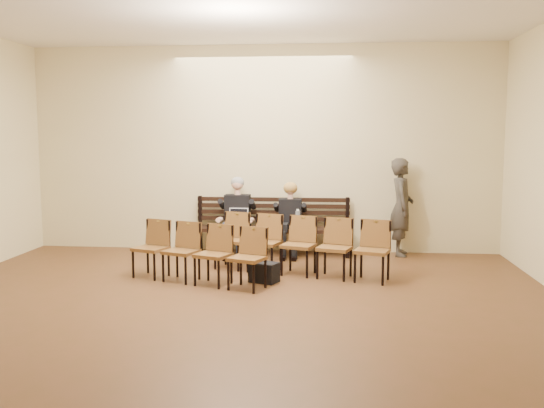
{
  "coord_description": "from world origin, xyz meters",
  "views": [
    {
      "loc": [
        1.15,
        -5.31,
        2.01
      ],
      "look_at": [
        0.25,
        4.05,
        0.92
      ],
      "focal_mm": 40.0,
      "sensor_mm": 36.0,
      "label": 1
    }
  ],
  "objects_px": {
    "chair_row_back": "(197,253)",
    "laptop": "(237,223)",
    "seated_man": "(237,218)",
    "passerby": "(402,200)",
    "seated_woman": "(290,224)",
    "bench": "(272,241)",
    "water_bottle": "(298,224)",
    "chair_row_front": "(298,246)",
    "bag": "(264,272)"
  },
  "relations": [
    {
      "from": "seated_man",
      "to": "passerby",
      "type": "relative_size",
      "value": 0.67
    },
    {
      "from": "bag",
      "to": "chair_row_back",
      "type": "relative_size",
      "value": 0.19
    },
    {
      "from": "seated_woman",
      "to": "laptop",
      "type": "xyz_separation_m",
      "value": [
        -0.84,
        -0.2,
        0.03
      ]
    },
    {
      "from": "water_bottle",
      "to": "chair_row_front",
      "type": "xyz_separation_m",
      "value": [
        0.07,
        -1.08,
        -0.16
      ]
    },
    {
      "from": "seated_man",
      "to": "bag",
      "type": "xyz_separation_m",
      "value": [
        0.66,
        -1.82,
        -0.49
      ]
    },
    {
      "from": "water_bottle",
      "to": "laptop",
      "type": "bearing_deg",
      "value": 177.77
    },
    {
      "from": "chair_row_back",
      "to": "seated_man",
      "type": "bearing_deg",
      "value": 103.53
    },
    {
      "from": "seated_woman",
      "to": "bag",
      "type": "distance_m",
      "value": 1.88
    },
    {
      "from": "seated_woman",
      "to": "chair_row_back",
      "type": "bearing_deg",
      "value": -120.15
    },
    {
      "from": "water_bottle",
      "to": "chair_row_back",
      "type": "distance_m",
      "value": 2.13
    },
    {
      "from": "laptop",
      "to": "bag",
      "type": "relative_size",
      "value": 0.85
    },
    {
      "from": "laptop",
      "to": "chair_row_back",
      "type": "distance_m",
      "value": 1.77
    },
    {
      "from": "seated_woman",
      "to": "chair_row_back",
      "type": "height_order",
      "value": "seated_woman"
    },
    {
      "from": "bench",
      "to": "passerby",
      "type": "height_order",
      "value": "passerby"
    },
    {
      "from": "laptop",
      "to": "chair_row_back",
      "type": "bearing_deg",
      "value": -87.38
    },
    {
      "from": "water_bottle",
      "to": "chair_row_back",
      "type": "bearing_deg",
      "value": -126.79
    },
    {
      "from": "bench",
      "to": "chair_row_front",
      "type": "height_order",
      "value": "chair_row_front"
    },
    {
      "from": "seated_woman",
      "to": "chair_row_back",
      "type": "relative_size",
      "value": 0.55
    },
    {
      "from": "seated_man",
      "to": "chair_row_back",
      "type": "bearing_deg",
      "value": -97.13
    },
    {
      "from": "laptop",
      "to": "seated_man",
      "type": "bearing_deg",
      "value": 114.4
    },
    {
      "from": "seated_man",
      "to": "seated_woman",
      "type": "bearing_deg",
      "value": 0.0
    },
    {
      "from": "bench",
      "to": "seated_man",
      "type": "bearing_deg",
      "value": -168.18
    },
    {
      "from": "seated_man",
      "to": "chair_row_front",
      "type": "distance_m",
      "value": 1.73
    },
    {
      "from": "seated_woman",
      "to": "bag",
      "type": "relative_size",
      "value": 2.93
    },
    {
      "from": "water_bottle",
      "to": "chair_row_back",
      "type": "height_order",
      "value": "chair_row_back"
    },
    {
      "from": "bench",
      "to": "chair_row_back",
      "type": "bearing_deg",
      "value": -111.59
    },
    {
      "from": "passerby",
      "to": "chair_row_front",
      "type": "distance_m",
      "value": 2.29
    },
    {
      "from": "seated_man",
      "to": "chair_row_back",
      "type": "relative_size",
      "value": 0.64
    },
    {
      "from": "laptop",
      "to": "bench",
      "type": "bearing_deg",
      "value": 43.57
    },
    {
      "from": "bag",
      "to": "laptop",
      "type": "bearing_deg",
      "value": 110.78
    },
    {
      "from": "seated_man",
      "to": "passerby",
      "type": "height_order",
      "value": "passerby"
    },
    {
      "from": "water_bottle",
      "to": "chair_row_front",
      "type": "height_order",
      "value": "chair_row_front"
    },
    {
      "from": "bench",
      "to": "water_bottle",
      "type": "xyz_separation_m",
      "value": [
        0.45,
        -0.36,
        0.35
      ]
    },
    {
      "from": "laptop",
      "to": "water_bottle",
      "type": "relative_size",
      "value": 1.25
    },
    {
      "from": "water_bottle",
      "to": "bag",
      "type": "distance_m",
      "value": 1.68
    },
    {
      "from": "seated_man",
      "to": "passerby",
      "type": "bearing_deg",
      "value": 4.63
    },
    {
      "from": "bench",
      "to": "seated_man",
      "type": "xyz_separation_m",
      "value": [
        -0.57,
        -0.12,
        0.4
      ]
    },
    {
      "from": "seated_man",
      "to": "chair_row_front",
      "type": "relative_size",
      "value": 0.49
    },
    {
      "from": "seated_man",
      "to": "bag",
      "type": "bearing_deg",
      "value": -70.13
    },
    {
      "from": "bag",
      "to": "chair_row_back",
      "type": "xyz_separation_m",
      "value": [
        -0.9,
        -0.12,
        0.27
      ]
    },
    {
      "from": "bag",
      "to": "chair_row_back",
      "type": "distance_m",
      "value": 0.95
    },
    {
      "from": "water_bottle",
      "to": "chair_row_back",
      "type": "xyz_separation_m",
      "value": [
        -1.27,
        -1.7,
        -0.17
      ]
    },
    {
      "from": "seated_woman",
      "to": "passerby",
      "type": "relative_size",
      "value": 0.58
    },
    {
      "from": "laptop",
      "to": "passerby",
      "type": "relative_size",
      "value": 0.17
    },
    {
      "from": "bench",
      "to": "passerby",
      "type": "bearing_deg",
      "value": 2.67
    },
    {
      "from": "bag",
      "to": "chair_row_front",
      "type": "distance_m",
      "value": 0.72
    },
    {
      "from": "chair_row_back",
      "to": "laptop",
      "type": "bearing_deg",
      "value": 101.25
    },
    {
      "from": "seated_woman",
      "to": "bag",
      "type": "bearing_deg",
      "value": -97.15
    },
    {
      "from": "bench",
      "to": "water_bottle",
      "type": "bearing_deg",
      "value": -38.57
    },
    {
      "from": "water_bottle",
      "to": "bench",
      "type": "bearing_deg",
      "value": 141.43
    }
  ]
}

